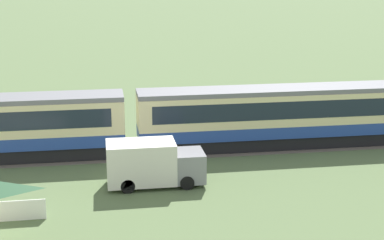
% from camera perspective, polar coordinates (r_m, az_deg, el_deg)
% --- Properties ---
extents(passenger_train, '(108.56, 2.89, 4.12)m').
position_cam_1_polar(passenger_train, '(40.87, 9.88, 0.65)').
color(passenger_train, '#234293').
rests_on(passenger_train, ground_plane).
extents(railway_track, '(161.04, 3.60, 0.04)m').
position_cam_1_polar(railway_track, '(43.76, 17.21, -1.94)').
color(railway_track, '#665B51').
rests_on(railway_track, ground_plane).
extents(delivery_truck_grey, '(5.52, 2.18, 2.58)m').
position_cam_1_polar(delivery_truck_grey, '(33.36, -3.88, -4.23)').
color(delivery_truck_grey, gray).
rests_on(delivery_truck_grey, ground_plane).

